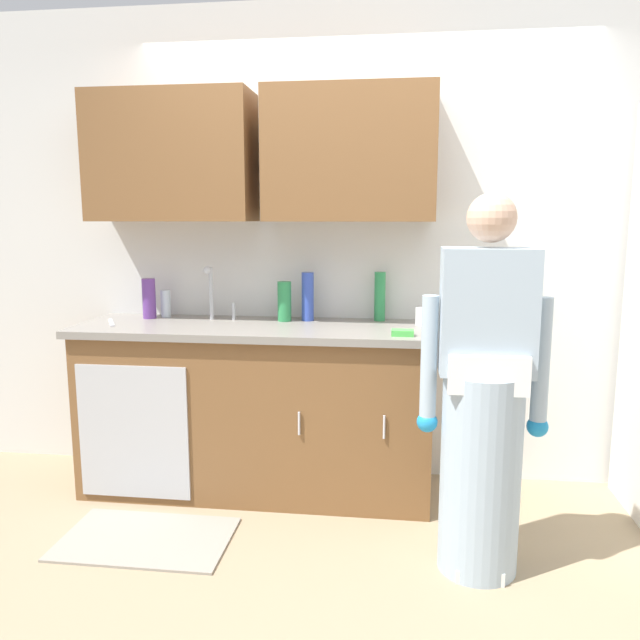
{
  "coord_description": "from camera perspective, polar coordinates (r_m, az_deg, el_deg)",
  "views": [
    {
      "loc": [
        0.22,
        -2.55,
        1.52
      ],
      "look_at": [
        -0.18,
        0.55,
        1.0
      ],
      "focal_mm": 34.65,
      "sensor_mm": 36.0,
      "label": 1
    }
  ],
  "objects": [
    {
      "name": "bottle_dish_liquid",
      "position": [
        3.75,
        -14.06,
        1.48
      ],
      "size": [
        0.06,
        0.06,
        0.16
      ],
      "primitive_type": "cylinder",
      "color": "silver",
      "rests_on": "countertop"
    },
    {
      "name": "kitchen_wall_with_uppers",
      "position": [
        3.57,
        1.59,
        8.71
      ],
      "size": [
        4.8,
        0.44,
        2.7
      ],
      "color": "silver",
      "rests_on": "ground"
    },
    {
      "name": "countertop",
      "position": [
        3.4,
        -5.89,
        -0.79
      ],
      "size": [
        1.96,
        0.66,
        0.04
      ],
      "primitive_type": "cube",
      "color": "gray",
      "rests_on": "counter_cabinet"
    },
    {
      "name": "knife_on_counter",
      "position": [
        3.63,
        -18.71,
        -0.21
      ],
      "size": [
        0.14,
        0.22,
        0.01
      ],
      "primitive_type": "cube",
      "rotation": [
        0.0,
        0.0,
        5.22
      ],
      "color": "silver",
      "rests_on": "countertop"
    },
    {
      "name": "cup_by_sink",
      "position": [
        3.41,
        9.44,
        0.34
      ],
      "size": [
        0.08,
        0.08,
        0.1
      ],
      "primitive_type": "cylinder",
      "color": "white",
      "rests_on": "countertop"
    },
    {
      "name": "bottle_cleaner_spray",
      "position": [
        3.49,
        -3.3,
        1.73
      ],
      "size": [
        0.08,
        0.08,
        0.22
      ],
      "primitive_type": "cylinder",
      "color": "#2D8C4C",
      "rests_on": "countertop"
    },
    {
      "name": "bottle_water_tall",
      "position": [
        3.5,
        -1.14,
        2.18
      ],
      "size": [
        0.07,
        0.07,
        0.28
      ],
      "primitive_type": "cylinder",
      "color": "#334CB2",
      "rests_on": "countertop"
    },
    {
      "name": "sponge",
      "position": [
        3.09,
        7.63,
        -1.17
      ],
      "size": [
        0.11,
        0.07,
        0.03
      ],
      "primitive_type": "cube",
      "color": "#4CBF4C",
      "rests_on": "countertop"
    },
    {
      "name": "counter_cabinet",
      "position": [
        3.51,
        -5.81,
        -8.36
      ],
      "size": [
        1.9,
        0.62,
        0.9
      ],
      "color": "brown",
      "rests_on": "ground"
    },
    {
      "name": "sink",
      "position": [
        3.47,
        -10.03,
        -0.57
      ],
      "size": [
        0.5,
        0.36,
        0.35
      ],
      "color": "#B7BABF",
      "rests_on": "counter_cabinet"
    },
    {
      "name": "bottle_water_short",
      "position": [
        3.72,
        -15.51,
        1.92
      ],
      "size": [
        0.08,
        0.08,
        0.23
      ],
      "primitive_type": "cylinder",
      "color": "#66388C",
      "rests_on": "countertop"
    },
    {
      "name": "ground_plane",
      "position": [
        2.98,
        2.21,
        -21.23
      ],
      "size": [
        9.0,
        9.0,
        0.0
      ],
      "primitive_type": "plane",
      "color": "#998466"
    },
    {
      "name": "person_at_sink",
      "position": [
        2.72,
        14.8,
        -8.59
      ],
      "size": [
        0.55,
        0.34,
        1.62
      ],
      "color": "white",
      "rests_on": "ground"
    },
    {
      "name": "floor_mat",
      "position": [
        3.23,
        -15.75,
        -18.87
      ],
      "size": [
        0.8,
        0.5,
        0.01
      ],
      "primitive_type": "cube",
      "color": "gray",
      "rests_on": "ground"
    },
    {
      "name": "bottle_soap",
      "position": [
        3.51,
        5.55,
        2.17
      ],
      "size": [
        0.06,
        0.06,
        0.28
      ],
      "primitive_type": "cylinder",
      "color": "#2D8C4C",
      "rests_on": "countertop"
    }
  ]
}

